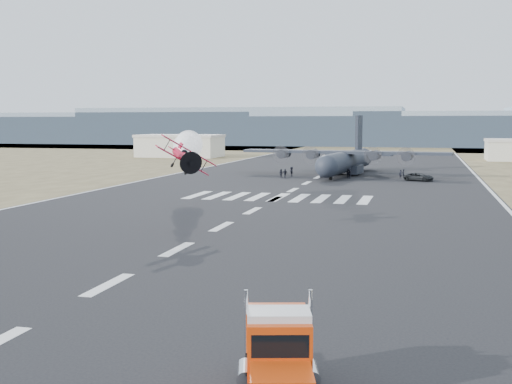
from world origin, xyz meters
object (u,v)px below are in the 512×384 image
at_px(crew_c, 349,173).
at_px(crew_d, 285,173).
at_px(hangar_left, 180,146).
at_px(crew_a, 401,174).
at_px(support_vehicle, 419,177).
at_px(semi_truck, 279,354).
at_px(aerobatic_biplane, 183,156).
at_px(crew_f, 292,171).
at_px(crew_e, 321,173).
at_px(crew_b, 281,173).
at_px(crew_h, 348,173).
at_px(transport_aircraft, 346,159).
at_px(crew_g, 403,173).

relative_size(crew_c, crew_d, 1.07).
distance_m(hangar_left, crew_a, 89.95).
relative_size(support_vehicle, crew_c, 2.79).
bearing_deg(hangar_left, semi_truck, -67.30).
height_order(aerobatic_biplane, support_vehicle, aerobatic_biplane).
xyz_separation_m(crew_d, crew_f, (0.34, 4.42, 0.05)).
distance_m(aerobatic_biplane, crew_e, 63.04).
distance_m(support_vehicle, crew_a, 5.70).
bearing_deg(crew_b, crew_h, -157.91).
bearing_deg(crew_e, transport_aircraft, 155.55).
xyz_separation_m(crew_c, crew_e, (-5.39, 0.29, -0.05)).
xyz_separation_m(crew_b, crew_f, (1.23, 4.03, 0.10)).
bearing_deg(crew_e, crew_d, -63.28).
relative_size(crew_f, crew_g, 1.16).
bearing_deg(crew_e, semi_truck, 10.30).
height_order(support_vehicle, crew_e, crew_e).
height_order(crew_e, crew_h, crew_e).
distance_m(crew_g, crew_h, 10.60).
height_order(semi_truck, crew_g, semi_truck).
relative_size(hangar_left, crew_h, 14.28).
bearing_deg(transport_aircraft, crew_c, -72.35).
bearing_deg(crew_a, crew_c, -131.29).
distance_m(semi_truck, transport_aircraft, 105.43).
distance_m(crew_a, crew_h, 9.69).
xyz_separation_m(crew_a, crew_h, (-9.54, -1.70, 0.04)).
relative_size(hangar_left, crew_d, 14.13).
relative_size(crew_c, crew_h, 1.09).
distance_m(crew_c, crew_h, 0.54).
xyz_separation_m(hangar_left, crew_h, (57.81, -61.26, -2.55)).
bearing_deg(crew_g, semi_truck, 13.60).
relative_size(aerobatic_biplane, crew_c, 3.05).
bearing_deg(crew_b, aerobatic_biplane, 103.42).
height_order(semi_truck, aerobatic_biplane, aerobatic_biplane).
xyz_separation_m(crew_b, crew_e, (7.27, 2.51, 0.07)).
distance_m(hangar_left, transport_aircraft, 78.05).
relative_size(support_vehicle, crew_b, 3.17).
bearing_deg(crew_b, transport_aircraft, -127.77).
xyz_separation_m(crew_a, crew_f, (-20.70, -0.34, 0.10)).
bearing_deg(crew_e, crew_c, 89.25).
bearing_deg(aerobatic_biplane, crew_b, 73.81).
xyz_separation_m(crew_e, crew_h, (5.12, 0.17, -0.03)).
bearing_deg(crew_e, crew_b, -68.68).
bearing_deg(crew_d, crew_c, 7.47).
relative_size(crew_e, crew_h, 1.03).
bearing_deg(crew_g, crew_b, -59.89).
xyz_separation_m(transport_aircraft, crew_d, (-10.21, -10.50, -2.20)).
distance_m(semi_truck, aerobatic_biplane, 39.20).
bearing_deg(semi_truck, crew_b, 87.20).
relative_size(transport_aircraft, crew_a, 25.29).
bearing_deg(crew_b, crew_e, -151.07).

